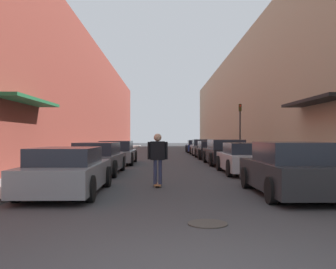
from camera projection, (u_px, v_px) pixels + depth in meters
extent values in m
plane|color=#38383A|center=(168.00, 158.00, 27.43)|extent=(129.23, 129.23, 0.00)
cube|color=gray|center=(111.00, 153.00, 33.24)|extent=(1.80, 58.74, 0.12)
cube|color=gray|center=(222.00, 153.00, 33.37)|extent=(1.80, 58.74, 0.12)
cube|color=brown|center=(79.00, 102.00, 33.23)|extent=(4.00, 58.74, 9.23)
cube|color=#1E6038|center=(29.00, 101.00, 14.16)|extent=(1.00, 4.80, 0.12)
cube|color=tan|center=(254.00, 102.00, 33.44)|extent=(4.00, 58.74, 9.29)
cube|color=black|center=(314.00, 101.00, 14.31)|extent=(1.00, 4.80, 0.12)
cube|color=gray|center=(68.00, 175.00, 10.08)|extent=(1.84, 4.33, 0.64)
cube|color=#232833|center=(66.00, 156.00, 9.87)|extent=(1.59, 2.26, 0.44)
cylinder|color=black|center=(50.00, 177.00, 11.40)|extent=(0.18, 0.63, 0.63)
cylinder|color=black|center=(107.00, 177.00, 11.43)|extent=(0.18, 0.63, 0.63)
cylinder|color=black|center=(16.00, 189.00, 8.73)|extent=(0.18, 0.63, 0.63)
cylinder|color=black|center=(90.00, 189.00, 8.76)|extent=(0.18, 0.63, 0.63)
cube|color=#515459|center=(99.00, 162.00, 15.39)|extent=(1.81, 4.73, 0.61)
cube|color=#232833|center=(98.00, 149.00, 15.16)|extent=(1.56, 2.48, 0.51)
cylinder|color=black|center=(86.00, 163.00, 16.84)|extent=(0.18, 0.66, 0.66)
cylinder|color=black|center=(123.00, 163.00, 16.86)|extent=(0.18, 0.66, 0.66)
cylinder|color=black|center=(69.00, 169.00, 13.93)|extent=(0.18, 0.66, 0.66)
cylinder|color=black|center=(114.00, 169.00, 13.95)|extent=(0.18, 0.66, 0.66)
cube|color=gray|center=(117.00, 155.00, 21.22)|extent=(1.91, 4.55, 0.57)
cube|color=#232833|center=(117.00, 146.00, 20.99)|extent=(1.67, 2.37, 0.55)
cylinder|color=black|center=(105.00, 156.00, 22.61)|extent=(0.18, 0.69, 0.69)
cylinder|color=black|center=(135.00, 156.00, 22.63)|extent=(0.18, 0.69, 0.69)
cylinder|color=black|center=(97.00, 159.00, 19.80)|extent=(0.18, 0.69, 0.69)
cylinder|color=black|center=(131.00, 159.00, 19.82)|extent=(0.18, 0.69, 0.69)
cube|color=#232326|center=(292.00, 175.00, 9.82)|extent=(1.87, 4.23, 0.69)
cube|color=#232833|center=(294.00, 152.00, 9.61)|extent=(1.65, 2.20, 0.53)
cylinder|color=black|center=(246.00, 178.00, 11.11)|extent=(0.18, 0.63, 0.63)
cylinder|color=black|center=(307.00, 178.00, 11.14)|extent=(0.18, 0.63, 0.63)
cylinder|color=black|center=(271.00, 190.00, 8.49)|extent=(0.18, 0.63, 0.63)
cube|color=#B7B7BC|center=(245.00, 161.00, 15.56)|extent=(1.87, 4.25, 0.65)
cube|color=#232833|center=(246.00, 148.00, 15.35)|extent=(1.63, 2.22, 0.45)
cylinder|color=black|center=(219.00, 163.00, 16.86)|extent=(0.18, 0.67, 0.67)
cylinder|color=black|center=(259.00, 163.00, 16.88)|extent=(0.18, 0.67, 0.67)
cylinder|color=black|center=(229.00, 168.00, 14.23)|extent=(0.18, 0.67, 0.67)
cylinder|color=black|center=(276.00, 168.00, 14.26)|extent=(0.18, 0.67, 0.67)
cube|color=black|center=(225.00, 155.00, 20.76)|extent=(1.99, 4.70, 0.67)
cube|color=#232833|center=(226.00, 144.00, 20.53)|extent=(1.73, 2.45, 0.52)
cylinder|color=black|center=(205.00, 157.00, 22.19)|extent=(0.18, 0.71, 0.71)
cylinder|color=black|center=(237.00, 157.00, 22.22)|extent=(0.18, 0.71, 0.71)
cylinder|color=black|center=(211.00, 160.00, 19.29)|extent=(0.18, 0.71, 0.71)
cylinder|color=black|center=(248.00, 160.00, 19.32)|extent=(0.18, 0.71, 0.71)
cube|color=black|center=(211.00, 152.00, 26.29)|extent=(1.91, 4.33, 0.59)
cube|color=#232833|center=(211.00, 144.00, 26.08)|extent=(1.65, 2.27, 0.46)
cylinder|color=black|center=(196.00, 153.00, 27.61)|extent=(0.18, 0.68, 0.68)
cylinder|color=black|center=(220.00, 153.00, 27.64)|extent=(0.18, 0.68, 0.68)
cylinder|color=black|center=(200.00, 155.00, 24.95)|extent=(0.18, 0.68, 0.68)
cylinder|color=black|center=(227.00, 155.00, 24.97)|extent=(0.18, 0.68, 0.68)
cube|color=gray|center=(202.00, 149.00, 31.32)|extent=(1.85, 4.53, 0.66)
cube|color=#232833|center=(203.00, 142.00, 31.10)|extent=(1.60, 2.37, 0.49)
cylinder|color=black|center=(191.00, 151.00, 32.71)|extent=(0.18, 0.62, 0.62)
cylinder|color=black|center=(210.00, 151.00, 32.73)|extent=(0.18, 0.62, 0.62)
cylinder|color=black|center=(193.00, 152.00, 29.91)|extent=(0.18, 0.62, 0.62)
cylinder|color=black|center=(215.00, 152.00, 29.94)|extent=(0.18, 0.62, 0.62)
cube|color=navy|center=(196.00, 148.00, 36.41)|extent=(1.91, 4.05, 0.56)
cube|color=#232833|center=(197.00, 142.00, 36.21)|extent=(1.66, 2.12, 0.47)
cylinder|color=black|center=(186.00, 149.00, 37.65)|extent=(0.18, 0.69, 0.69)
cylinder|color=black|center=(204.00, 149.00, 37.67)|extent=(0.18, 0.69, 0.69)
cylinder|color=black|center=(188.00, 149.00, 35.15)|extent=(0.18, 0.69, 0.69)
cylinder|color=black|center=(207.00, 149.00, 35.18)|extent=(0.18, 0.69, 0.69)
cube|color=brown|center=(158.00, 184.00, 11.51)|extent=(0.20, 0.78, 0.02)
cylinder|color=beige|center=(155.00, 185.00, 11.76)|extent=(0.03, 0.06, 0.06)
cylinder|color=beige|center=(160.00, 185.00, 11.76)|extent=(0.03, 0.06, 0.06)
cylinder|color=beige|center=(155.00, 187.00, 11.26)|extent=(0.03, 0.06, 0.06)
cylinder|color=beige|center=(160.00, 187.00, 11.26)|extent=(0.03, 0.06, 0.06)
cylinder|color=#2D3351|center=(155.00, 172.00, 11.51)|extent=(0.11, 0.11, 0.75)
cylinder|color=#2D3351|center=(160.00, 172.00, 11.51)|extent=(0.11, 0.11, 0.75)
cube|color=black|center=(158.00, 151.00, 11.52)|extent=(0.45, 0.20, 0.57)
sphere|color=tan|center=(158.00, 137.00, 11.52)|extent=(0.24, 0.24, 0.24)
cylinder|color=black|center=(149.00, 151.00, 11.51)|extent=(0.09, 0.09, 0.54)
cylinder|color=black|center=(166.00, 151.00, 11.52)|extent=(0.09, 0.09, 0.54)
cylinder|color=#332D28|center=(208.00, 224.00, 6.56)|extent=(0.70, 0.70, 0.02)
cylinder|color=#2D2D2D|center=(240.00, 132.00, 23.19)|extent=(0.10, 0.10, 3.45)
cube|color=#332D0F|center=(240.00, 108.00, 23.20)|extent=(0.16, 0.16, 0.45)
sphere|color=red|center=(240.00, 106.00, 23.11)|extent=(0.11, 0.11, 0.11)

